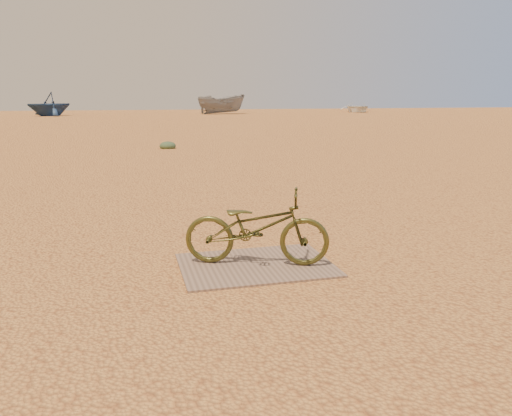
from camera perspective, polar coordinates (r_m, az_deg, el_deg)
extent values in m
plane|color=#D7974B|center=(5.11, -3.83, -7.61)|extent=(120.00, 120.00, 0.00)
cube|color=#826958|center=(5.35, 0.00, -6.54)|extent=(1.60, 1.15, 0.02)
imported|color=#43431D|center=(5.24, 0.08, -2.23)|extent=(1.61, 1.01, 0.80)
imported|color=navy|center=(48.16, -22.58, 10.93)|extent=(5.22, 5.11, 2.08)
imported|color=gray|center=(49.61, -3.96, 11.75)|extent=(5.03, 2.49, 1.86)
imported|color=white|center=(55.99, 11.50, 11.20)|extent=(4.69, 5.59, 0.99)
ellipsoid|color=#495F41|center=(17.46, -10.05, 6.72)|extent=(0.56, 0.56, 0.31)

